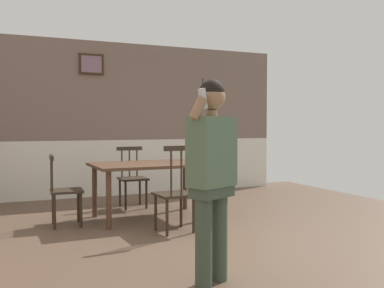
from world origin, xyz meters
The scene contains 7 objects.
ground_plane centered at (0.00, 0.00, 0.00)m, with size 7.72×7.72×0.00m, color brown.
room_back_partition centered at (0.00, 3.51, 1.36)m, with size 6.04×0.17×2.83m.
dining_table centered at (-0.27, 1.31, 0.69)m, with size 1.63×1.06×0.78m.
chair_near_window centered at (-1.46, 1.29, 0.47)m, with size 0.42×0.42×0.92m.
chair_by_doorway centered at (-0.30, 2.21, 0.47)m, with size 0.43×0.43×0.96m.
chair_at_table_head centered at (-0.25, 0.41, 0.50)m, with size 0.47×0.47×1.07m.
person_figure centered at (-0.59, -1.31, 0.97)m, with size 0.51×0.37×1.68m.
Camera 1 is at (-2.15, -4.51, 1.31)m, focal length 40.81 mm.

